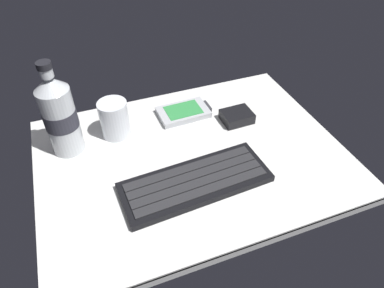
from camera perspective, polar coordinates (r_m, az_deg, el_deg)
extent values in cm
cube|color=silver|center=(74.60, 0.00, -2.29)|extent=(64.00, 48.00, 2.00)
cube|color=silver|center=(60.20, 8.23, -15.93)|extent=(64.00, 1.20, 0.80)
cube|color=black|center=(67.45, 0.60, -6.31)|extent=(29.59, 12.67, 1.40)
cube|color=#28282B|center=(68.89, -0.53, -3.97)|extent=(26.75, 3.55, 0.30)
cube|color=#28282B|center=(67.50, 0.22, -5.19)|extent=(26.75, 3.55, 0.30)
cube|color=#28282B|center=(66.16, 1.01, -6.46)|extent=(26.75, 3.55, 0.30)
cube|color=#28282B|center=(64.86, 1.83, -7.78)|extent=(26.75, 3.55, 0.30)
cube|color=#B7BABF|center=(84.33, -1.44, 5.24)|extent=(12.23, 7.96, 1.40)
cube|color=green|center=(83.88, -1.45, 5.65)|extent=(8.58, 6.18, 0.10)
cube|color=#333338|center=(86.36, 2.54, 6.20)|extent=(0.92, 3.82, 1.12)
cylinder|color=silver|center=(78.27, -12.66, 4.04)|extent=(6.40, 6.40, 8.50)
cylinder|color=orange|center=(78.87, -12.56, 3.48)|extent=(5.50, 5.50, 6.12)
cylinder|color=silver|center=(75.32, -20.69, 3.54)|extent=(6.60, 6.60, 15.00)
cone|color=silver|center=(70.57, -22.42, 9.20)|extent=(6.60, 6.60, 2.80)
cylinder|color=silver|center=(69.48, -22.91, 10.79)|extent=(2.51, 2.51, 1.80)
cylinder|color=black|center=(68.79, -23.24, 11.84)|extent=(2.77, 2.77, 1.20)
cylinder|color=#2D2D38|center=(74.89, -20.83, 3.99)|extent=(6.73, 6.73, 3.80)
cube|color=black|center=(82.81, 7.40, 4.51)|extent=(7.13, 5.77, 2.40)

